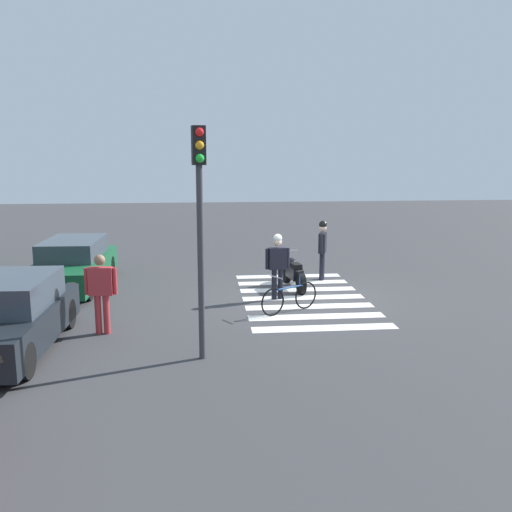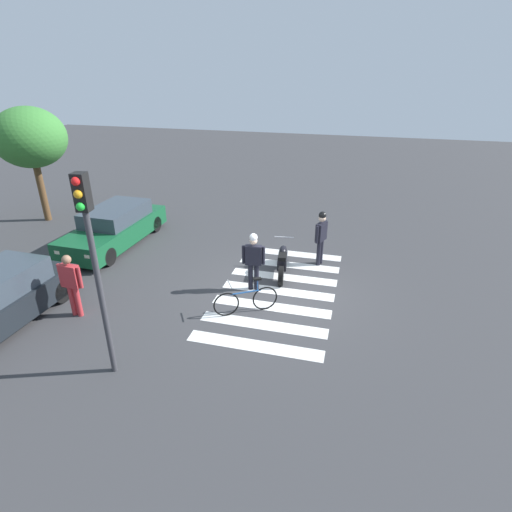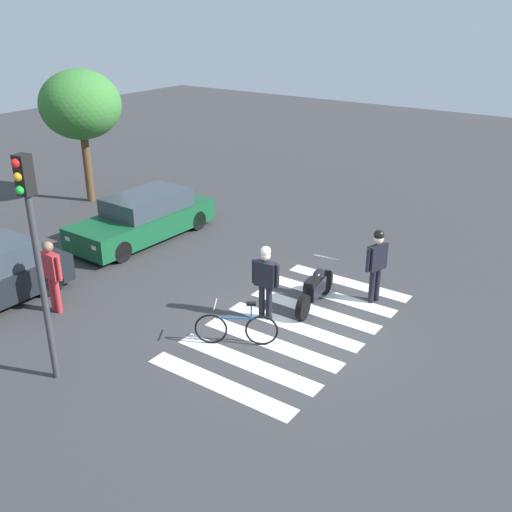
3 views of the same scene
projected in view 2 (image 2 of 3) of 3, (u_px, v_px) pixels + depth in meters
The scene contains 10 objects.
ground_plane at pixel (278, 291), 12.18m from camera, with size 60.00×60.00×0.00m, color #38383A.
police_motorcycle at pixel (282, 261), 12.98m from camera, with size 2.08×0.62×1.02m.
leaning_bicycle at pixel (246, 300), 10.97m from camera, with size 0.96×1.53×1.01m.
officer_on_foot at pixel (321, 234), 13.35m from camera, with size 0.66×0.35×1.86m.
officer_by_motorcycle at pixel (253, 258), 11.85m from camera, with size 0.27×0.67×1.79m.
pedestrian_bystander at pixel (71, 282), 10.59m from camera, with size 0.24×0.70×1.77m.
crosswalk_stripes at pixel (278, 291), 12.18m from camera, with size 5.85×3.33×0.01m.
car_green_compact at pixel (115, 227), 15.09m from camera, with size 4.72×1.89×1.39m.
traffic_light_pole at pixel (92, 249), 7.77m from camera, with size 0.34×0.27×4.39m.
street_tree_far at pixel (30, 138), 16.26m from camera, with size 2.79×2.79×4.65m.
Camera 2 is at (-10.40, -2.04, 6.13)m, focal length 28.79 mm.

